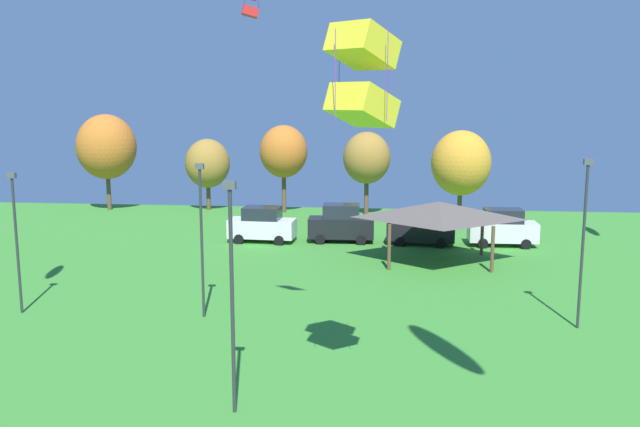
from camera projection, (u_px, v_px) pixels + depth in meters
kite_flying_3 at (362, 76)px, 18.39m from camera, size 2.14×2.17×2.83m
kite_flying_5 at (250, 3)px, 36.72m from camera, size 1.14×1.08×1.61m
parked_car_leftmost at (262, 225)px, 45.17m from camera, size 4.49×2.30×2.36m
parked_car_second_from_left at (341, 224)px, 45.10m from camera, size 4.39×2.08×2.54m
parked_car_third_from_left at (421, 228)px, 44.31m from camera, size 4.52×2.26×2.28m
parked_car_rightmost_in_row at (503, 228)px, 43.93m from camera, size 4.38×2.03×2.43m
park_pavilion at (439, 210)px, 39.21m from camera, size 7.31×5.51×3.60m
light_post_0 at (16, 235)px, 29.76m from camera, size 0.36×0.20×6.31m
light_post_1 at (232, 287)px, 20.10m from camera, size 0.36×0.20×7.14m
light_post_2 at (583, 235)px, 27.67m from camera, size 0.36×0.20×7.09m
light_post_3 at (201, 232)px, 29.16m from camera, size 0.36×0.20×6.77m
treeline_tree_0 at (106, 147)px, 57.44m from camera, size 5.00×5.00×8.17m
treeline_tree_1 at (208, 164)px, 57.68m from camera, size 3.80×3.80×6.09m
treeline_tree_2 at (284, 152)px, 56.20m from camera, size 3.96×3.96×7.31m
treeline_tree_3 at (367, 158)px, 55.06m from camera, size 3.85×3.85×6.82m
treeline_tree_4 at (461, 163)px, 53.36m from camera, size 4.68×4.68×7.02m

